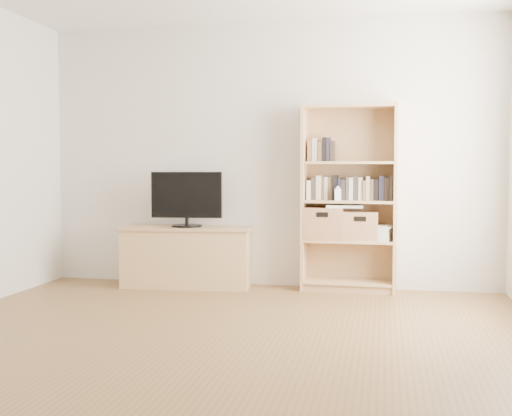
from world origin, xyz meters
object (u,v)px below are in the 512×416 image
(basket_right, at_px, (360,226))
(laptop, at_px, (344,206))
(baby_monitor, at_px, (338,195))
(basket_left, at_px, (324,223))
(bookshelf, at_px, (349,198))
(television, at_px, (187,199))
(tv_stand, at_px, (187,258))

(basket_right, xyz_separation_m, laptop, (-0.16, -0.00, 0.18))
(baby_monitor, bearing_deg, laptop, 43.52)
(basket_left, bearing_deg, baby_monitor, -34.84)
(bookshelf, xyz_separation_m, basket_right, (0.11, -0.01, -0.26))
(basket_right, bearing_deg, basket_left, 177.81)
(basket_left, height_order, basket_right, basket_left)
(bookshelf, bearing_deg, laptop, -163.81)
(television, bearing_deg, tv_stand, -5.06)
(bookshelf, height_order, basket_right, bookshelf)
(television, height_order, basket_left, television)
(television, xyz_separation_m, laptop, (1.53, 0.06, -0.06))
(bookshelf, bearing_deg, television, -175.86)
(bookshelf, height_order, baby_monitor, bookshelf)
(television, distance_m, basket_right, 1.71)
(tv_stand, relative_size, television, 1.77)
(tv_stand, bearing_deg, television, 174.81)
(television, height_order, basket_right, television)
(laptop, bearing_deg, basket_left, 169.56)
(television, bearing_deg, laptop, -2.74)
(television, xyz_separation_m, basket_right, (1.69, 0.07, -0.24))
(basket_right, bearing_deg, laptop, -179.01)
(baby_monitor, bearing_deg, basket_left, 130.79)
(television, relative_size, basket_left, 1.90)
(tv_stand, height_order, baby_monitor, baby_monitor)
(tv_stand, bearing_deg, laptop, -2.86)
(bookshelf, xyz_separation_m, television, (-1.58, -0.07, -0.02))
(television, bearing_deg, baby_monitor, -5.90)
(baby_monitor, height_order, laptop, baby_monitor)
(television, bearing_deg, bookshelf, -2.36)
(basket_left, bearing_deg, laptop, -3.27)
(television, relative_size, laptop, 2.05)
(tv_stand, distance_m, basket_right, 1.72)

